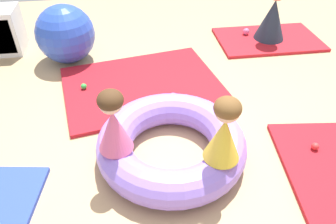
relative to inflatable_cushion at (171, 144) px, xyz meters
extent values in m
plane|color=tan|center=(-0.04, 0.06, -0.15)|extent=(8.00, 8.00, 0.00)
cube|color=#B21923|center=(-0.16, 1.10, -0.13)|extent=(1.88, 1.53, 0.04)
cube|color=red|center=(1.66, 1.99, -0.13)|extent=(1.39, 0.87, 0.04)
torus|color=#9975EA|center=(0.00, 0.00, 0.00)|extent=(1.24, 1.24, 0.29)
cone|color=#E5608E|center=(-0.44, -0.13, 0.32)|extent=(0.37, 0.37, 0.34)
sphere|color=#DBAD89|center=(-0.44, -0.13, 0.57)|extent=(0.17, 0.17, 0.17)
ellipsoid|color=#472D19|center=(-0.44, -0.13, 0.59)|extent=(0.19, 0.19, 0.15)
cone|color=yellow|center=(0.32, -0.33, 0.32)|extent=(0.38, 0.38, 0.35)
sphere|color=#DBAD89|center=(0.32, -0.33, 0.58)|extent=(0.17, 0.17, 0.17)
ellipsoid|color=brown|center=(0.32, -0.33, 0.59)|extent=(0.19, 0.19, 0.15)
cone|color=#232D3D|center=(1.66, 1.99, 0.16)|extent=(0.57, 0.57, 0.53)
sphere|color=red|center=(1.23, -0.13, -0.07)|extent=(0.06, 0.06, 0.06)
sphere|color=pink|center=(1.38, 2.15, -0.06)|extent=(0.09, 0.09, 0.09)
sphere|color=green|center=(-0.79, 1.09, -0.08)|extent=(0.06, 0.06, 0.06)
sphere|color=blue|center=(0.13, 0.72, -0.06)|extent=(0.10, 0.10, 0.10)
sphere|color=blue|center=(-1.01, 1.83, 0.20)|extent=(0.70, 0.70, 0.70)
cube|color=silver|center=(-1.83, 2.21, 0.13)|extent=(0.44, 0.44, 0.56)
cube|color=#2D2D33|center=(-1.83, 2.09, 0.13)|extent=(0.34, 0.20, 0.44)
camera|label=1|loc=(-0.30, -1.93, 1.89)|focal=34.83mm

